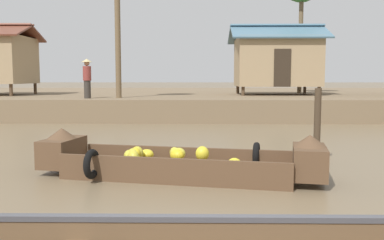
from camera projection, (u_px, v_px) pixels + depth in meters
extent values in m
plane|color=#726047|center=(195.00, 138.00, 12.85)|extent=(300.00, 300.00, 0.00)
cube|color=#756047|center=(197.00, 99.00, 26.58)|extent=(160.00, 20.00, 0.93)
cube|color=brown|center=(178.00, 174.00, 7.77)|extent=(4.22, 2.01, 0.12)
cube|color=brown|center=(185.00, 156.00, 8.31)|extent=(4.00, 0.87, 0.33)
cube|color=brown|center=(170.00, 168.00, 7.19)|extent=(4.00, 0.87, 0.33)
cube|color=brown|center=(309.00, 162.00, 7.26)|extent=(0.74, 1.14, 0.52)
cone|color=brown|center=(310.00, 141.00, 7.23)|extent=(0.66, 0.66, 0.20)
cube|color=brown|center=(62.00, 152.00, 8.22)|extent=(0.74, 1.14, 0.52)
cone|color=brown|center=(62.00, 133.00, 8.19)|extent=(0.66, 0.66, 0.20)
cube|color=brown|center=(133.00, 159.00, 7.93)|extent=(0.41, 1.13, 0.05)
torus|color=black|center=(256.00, 156.00, 8.14)|extent=(0.22, 0.53, 0.52)
torus|color=black|center=(92.00, 164.00, 7.35)|extent=(0.22, 0.53, 0.52)
ellipsoid|color=yellow|center=(129.00, 156.00, 7.87)|extent=(0.25, 0.35, 0.24)
ellipsoid|color=yellow|center=(147.00, 154.00, 8.17)|extent=(0.35, 0.37, 0.19)
ellipsoid|color=yellow|center=(202.00, 154.00, 7.63)|extent=(0.31, 0.31, 0.27)
ellipsoid|color=gold|center=(133.00, 157.00, 7.74)|extent=(0.31, 0.34, 0.24)
ellipsoid|color=yellow|center=(175.00, 153.00, 8.13)|extent=(0.27, 0.38, 0.22)
ellipsoid|color=yellow|center=(179.00, 153.00, 7.87)|extent=(0.31, 0.37, 0.21)
ellipsoid|color=yellow|center=(135.00, 153.00, 7.89)|extent=(0.29, 0.32, 0.22)
ellipsoid|color=yellow|center=(234.00, 164.00, 7.16)|extent=(0.33, 0.32, 0.22)
ellipsoid|color=gold|center=(137.00, 153.00, 7.96)|extent=(0.33, 0.34, 0.27)
ellipsoid|color=yellow|center=(177.00, 155.00, 7.70)|extent=(0.36, 0.36, 0.22)
ellipsoid|color=gold|center=(133.00, 155.00, 7.86)|extent=(0.30, 0.33, 0.27)
cube|color=#47474C|center=(207.00, 218.00, 3.78)|extent=(5.36, 0.11, 0.05)
cylinder|color=#4C3826|center=(11.00, 90.00, 20.06)|extent=(0.16, 0.16, 0.57)
cylinder|color=#4C3826|center=(35.00, 88.00, 23.04)|extent=(0.16, 0.16, 0.57)
cylinder|color=#4C3826|center=(243.00, 91.00, 20.70)|extent=(0.16, 0.16, 0.43)
cylinder|color=#4C3826|center=(319.00, 91.00, 20.64)|extent=(0.16, 0.16, 0.43)
cylinder|color=#4C3826|center=(238.00, 90.00, 23.46)|extent=(0.16, 0.16, 0.43)
cylinder|color=#4C3826|center=(305.00, 90.00, 23.41)|extent=(0.16, 0.16, 0.43)
cube|color=#9E8460|center=(276.00, 62.00, 21.91)|extent=(4.07, 3.18, 2.45)
cube|color=#2D2319|center=(282.00, 68.00, 20.34)|extent=(0.80, 0.04, 1.80)
cube|color=slate|center=(280.00, 31.00, 20.97)|extent=(4.77, 2.09, 0.87)
cube|color=slate|center=(274.00, 34.00, 22.56)|extent=(4.77, 2.09, 0.87)
cylinder|color=brown|center=(300.00, 41.00, 23.93)|extent=(0.24, 0.24, 5.81)
cylinder|color=brown|center=(118.00, 37.00, 18.26)|extent=(0.24, 0.24, 5.24)
cylinder|color=#332D28|center=(87.00, 89.00, 17.98)|extent=(0.28, 0.28, 0.75)
cylinder|color=brown|center=(87.00, 73.00, 17.91)|extent=(0.34, 0.34, 0.60)
sphere|color=#9E7556|center=(87.00, 63.00, 17.87)|extent=(0.22, 0.22, 0.22)
cone|color=tan|center=(87.00, 60.00, 17.86)|extent=(0.44, 0.44, 0.14)
cylinder|color=#423323|center=(317.00, 126.00, 8.91)|extent=(0.14, 0.14, 1.59)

